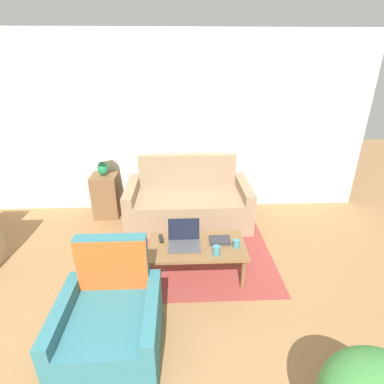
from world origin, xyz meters
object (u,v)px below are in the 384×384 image
couch (188,203)px  book_red (220,240)px  cup_navy (236,244)px  tv_remote (161,239)px  armchair (111,323)px  coffee_table (197,248)px  cup_white (216,250)px  table_lamp (101,155)px  cup_yellow (196,233)px  laptop (184,240)px

couch → book_red: (0.31, -1.22, 0.14)m
cup_navy → tv_remote: (-0.80, 0.18, -0.03)m
armchair → book_red: 1.38m
couch → book_red: size_ratio=7.71×
armchair → coffee_table: armchair is taller
armchair → cup_navy: armchair is taller
cup_white → book_red: bearing=74.2°
table_lamp → cup_yellow: (1.29, -1.29, -0.53)m
cup_white → cup_navy: bearing=27.6°
coffee_table → laptop: bearing=169.4°
table_lamp → cup_navy: bearing=-41.8°
armchair → book_red: bearing=43.0°
laptop → cup_white: 0.38m
coffee_table → cup_yellow: (-0.00, 0.18, 0.09)m
laptop → coffee_table: bearing=-10.6°
coffee_table → book_red: 0.26m
table_lamp → cup_white: 2.27m
couch → laptop: couch is taller
book_red → laptop: bearing=-175.4°
armchair → laptop: 1.11m
couch → coffee_table: (0.06, -1.28, 0.08)m
laptop → book_red: size_ratio=1.50×
coffee_table → tv_remote: bearing=161.6°
cup_white → armchair: bearing=-143.1°
cup_yellow → cup_white: size_ratio=0.96×
cup_navy → tv_remote: cup_navy is taller
cup_white → book_red: (0.06, 0.23, -0.03)m
coffee_table → tv_remote: (-0.39, 0.13, 0.05)m
armchair → cup_white: 1.19m
armchair → cup_white: armchair is taller
coffee_table → cup_navy: size_ratio=11.98×
armchair → cup_navy: bearing=35.2°
cup_navy → cup_white: cup_white is taller
couch → cup_white: size_ratio=18.32×
couch → cup_navy: 1.42m
couch → table_lamp: (-1.23, 0.19, 0.70)m
armchair → laptop: armchair is taller
coffee_table → cup_white: cup_white is taller
couch → coffee_table: size_ratio=1.69×
couch → book_red: bearing=-75.9°
table_lamp → tv_remote: size_ratio=2.91×
armchair → book_red: size_ratio=3.99×
table_lamp → tv_remote: bearing=-56.1°
armchair → tv_remote: armchair is taller
coffee_table → armchair: bearing=-130.6°
table_lamp → cup_navy: table_lamp is taller
armchair → coffee_table: bearing=49.4°
table_lamp → cup_white: table_lamp is taller
cup_navy → couch: bearing=109.3°
coffee_table → laptop: laptop is taller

